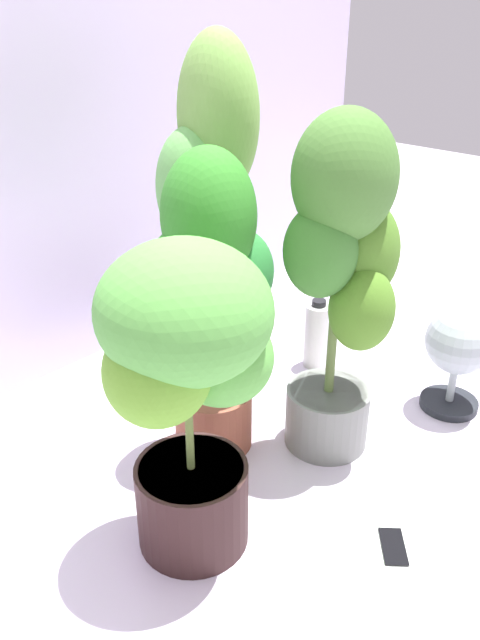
{
  "coord_description": "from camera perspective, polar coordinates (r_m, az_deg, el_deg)",
  "views": [
    {
      "loc": [
        -1.04,
        -0.92,
        1.19
      ],
      "look_at": [
        0.09,
        0.11,
        0.4
      ],
      "focal_mm": 36.41,
      "sensor_mm": 36.0,
      "label": 1
    }
  ],
  "objects": [
    {
      "name": "ground_plane",
      "position": [
        1.83,
        0.75,
        -13.39
      ],
      "size": [
        8.0,
        8.0,
        0.0
      ],
      "primitive_type": "plane",
      "color": "silver",
      "rests_on": "ground"
    },
    {
      "name": "mylar_back_wall",
      "position": [
        2.07,
        -18.3,
        20.71
      ],
      "size": [
        3.2,
        0.01,
        2.0
      ],
      "primitive_type": "cube",
      "color": "silver",
      "rests_on": "ground"
    },
    {
      "name": "potted_plant_back_right",
      "position": [
        1.97,
        -2.41,
        9.52
      ],
      "size": [
        0.37,
        0.3,
        1.1
      ],
      "color": "black",
      "rests_on": "ground"
    },
    {
      "name": "potted_plant_front_right",
      "position": [
        1.68,
        9.0,
        4.71
      ],
      "size": [
        0.38,
        0.37,
        0.95
      ],
      "color": "slate",
      "rests_on": "ground"
    },
    {
      "name": "potted_plant_front_left",
      "position": [
        1.37,
        -4.67,
        -4.58
      ],
      "size": [
        0.49,
        0.5,
        0.76
      ],
      "color": "#321D1C",
      "rests_on": "ground"
    },
    {
      "name": "potted_plant_center",
      "position": [
        1.68,
        -2.6,
        3.31
      ],
      "size": [
        0.38,
        0.34,
        0.86
      ],
      "color": "brown",
      "rests_on": "ground"
    },
    {
      "name": "cell_phone",
      "position": [
        1.68,
        13.3,
        -18.86
      ],
      "size": [
        0.16,
        0.15,
        0.01
      ],
      "rotation": [
        0.0,
        0.0,
        -0.87
      ],
      "color": "white",
      "rests_on": "ground"
    },
    {
      "name": "floor_fan",
      "position": [
        2.08,
        18.67,
        -2.22
      ],
      "size": [
        0.25,
        0.25,
        0.34
      ],
      "rotation": [
        0.0,
        0.0,
        0.23
      ],
      "color": "#21252A",
      "rests_on": "ground"
    },
    {
      "name": "nutrient_bottle",
      "position": [
        2.26,
        6.79,
        -1.3
      ],
      "size": [
        0.09,
        0.09,
        0.25
      ],
      "color": "white",
      "rests_on": "ground"
    }
  ]
}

